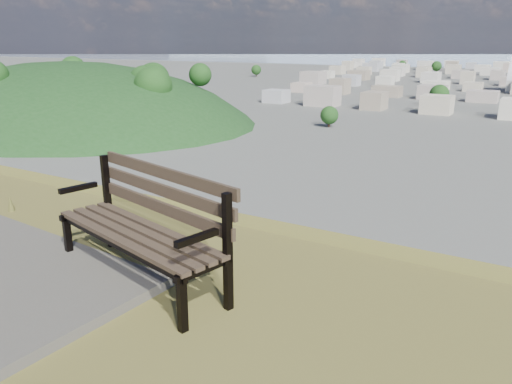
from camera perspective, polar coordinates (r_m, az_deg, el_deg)
The scene contains 3 objects.
park_bench at distance 4.40m, azimuth -12.42°, elevation -3.11°, with size 1.95×1.03×0.98m.
green_wooded_hill at distance 188.90m, azimuth -20.42°, elevation 7.71°, with size 157.70×126.16×78.85m.
city_trees at distance 321.49m, azimuth 26.12°, elevation 11.32°, with size 406.52×387.20×9.98m.
Camera 1 is at (1.70, -0.48, 27.03)m, focal length 35.00 mm.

